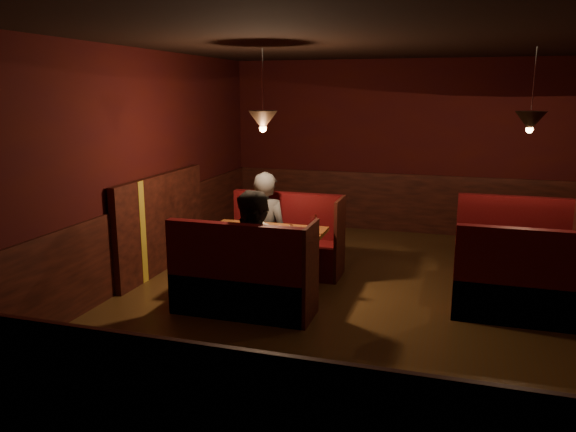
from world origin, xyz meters
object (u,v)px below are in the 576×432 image
(main_bench_far, at_px, (286,247))
(second_table, at_px, (518,251))
(main_bench_near, at_px, (242,286))
(diner_b, at_px, (257,237))
(diner_a, at_px, (265,211))
(main_table, at_px, (265,245))
(second_bench_far, at_px, (514,251))
(second_bench_near, at_px, (526,292))

(main_bench_far, xyz_separation_m, second_table, (2.87, -0.10, 0.22))
(main_bench_near, relative_size, diner_b, 0.91)
(main_bench_near, distance_m, diner_a, 1.51)
(main_table, height_order, main_bench_near, main_bench_near)
(second_table, bearing_deg, main_bench_near, -152.56)
(second_bench_far, bearing_deg, main_table, -153.08)
(second_bench_near, bearing_deg, main_bench_near, -166.34)
(diner_a, bearing_deg, diner_b, 111.19)
(second_table, xyz_separation_m, diner_b, (-2.75, -1.34, 0.30))
(second_bench_far, bearing_deg, main_bench_near, -141.87)
(main_bench_far, height_order, diner_b, diner_b)
(main_table, xyz_separation_m, second_bench_near, (2.92, -0.09, -0.25))
(main_bench_far, xyz_separation_m, second_bench_near, (2.90, -0.89, -0.00))
(second_table, xyz_separation_m, second_bench_near, (0.03, -0.79, -0.22))
(main_bench_near, bearing_deg, main_bench_far, 90.00)
(second_bench_near, xyz_separation_m, diner_a, (-3.13, 0.69, 0.53))
(second_bench_near, bearing_deg, main_bench_far, 163.02)
(second_table, height_order, diner_a, diner_a)
(diner_b, bearing_deg, main_bench_far, 86.12)
(main_bench_far, xyz_separation_m, diner_a, (-0.22, -0.20, 0.53))
(main_table, height_order, second_table, main_table)
(diner_a, bearing_deg, main_bench_far, -132.80)
(second_bench_far, bearing_deg, main_bench_far, -166.70)
(main_table, relative_size, main_bench_far, 0.91)
(main_bench_near, distance_m, second_bench_near, 2.99)
(second_bench_far, height_order, second_bench_near, same)
(diner_a, bearing_deg, second_table, -172.36)
(second_bench_near, bearing_deg, diner_b, -168.70)
(main_table, bearing_deg, second_table, 13.54)
(main_table, height_order, second_bench_far, second_bench_far)
(main_bench_near, xyz_separation_m, second_bench_near, (2.90, 0.71, -0.00))
(second_table, height_order, second_bench_far, second_bench_far)
(diner_a, distance_m, diner_b, 1.29)
(main_bench_far, distance_m, main_bench_near, 1.59)
(second_bench_near, height_order, diner_a, diner_a)
(main_bench_near, relative_size, second_bench_near, 1.06)
(diner_b, bearing_deg, main_bench_near, -137.05)
(second_table, bearing_deg, main_table, -166.46)
(second_bench_far, bearing_deg, second_bench_near, -90.00)
(main_table, xyz_separation_m, diner_b, (0.13, -0.65, 0.27))
(main_bench_near, distance_m, diner_b, 0.55)
(main_table, height_order, diner_a, diner_a)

